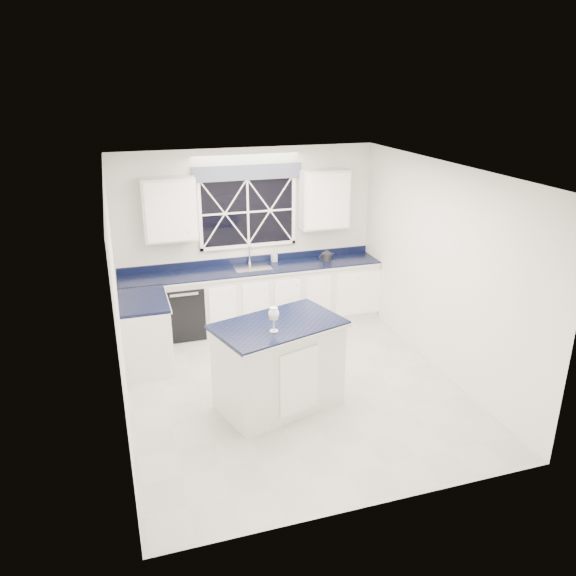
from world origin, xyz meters
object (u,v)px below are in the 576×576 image
object	(u,v)px
island	(279,365)
soap_bottle	(274,256)
kettle	(327,256)
wine_glass	(274,315)
faucet	(250,254)
dishwasher	(183,309)

from	to	relation	value
island	soap_bottle	xyz separation A→B (m)	(0.69, 2.54, 0.50)
kettle	soap_bottle	xyz separation A→B (m)	(-0.80, 0.21, 0.01)
wine_glass	soap_bottle	size ratio (longest dim) A/B	1.56
faucet	kettle	xyz separation A→B (m)	(1.20, -0.18, -0.08)
dishwasher	wine_glass	size ratio (longest dim) A/B	2.93
dishwasher	soap_bottle	world-z (taller)	soap_bottle
kettle	wine_glass	world-z (taller)	wine_glass
wine_glass	soap_bottle	world-z (taller)	wine_glass
faucet	kettle	distance (m)	1.21
island	soap_bottle	distance (m)	2.68
soap_bottle	dishwasher	bearing A→B (deg)	-171.63
dishwasher	kettle	xyz separation A→B (m)	(2.30, 0.01, 0.61)
kettle	island	bearing A→B (deg)	-127.89
wine_glass	kettle	bearing A→B (deg)	57.71
island	kettle	distance (m)	2.81
dishwasher	island	bearing A→B (deg)	-70.75
island	soap_bottle	bearing A→B (deg)	57.90
dishwasher	island	distance (m)	2.46
wine_glass	soap_bottle	bearing A→B (deg)	73.80
faucet	island	size ratio (longest dim) A/B	0.19
dishwasher	wine_glass	bearing A→B (deg)	-74.36
kettle	dishwasher	bearing A→B (deg)	174.89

